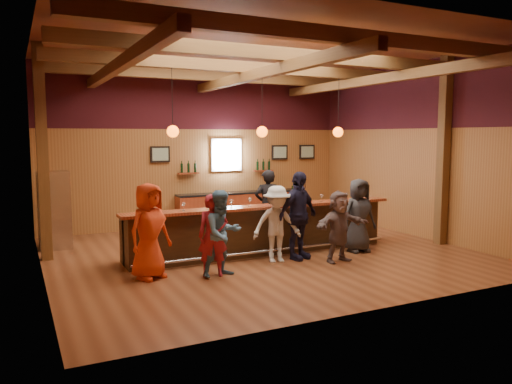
# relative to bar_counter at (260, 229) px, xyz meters

# --- Properties ---
(room) EXTENTS (9.04, 9.00, 4.52)m
(room) POSITION_rel_bar_counter_xyz_m (-0.02, -0.09, 2.69)
(room) COLOR brown
(room) RESTS_ON ground
(bar_counter) EXTENTS (6.30, 1.07, 1.11)m
(bar_counter) POSITION_rel_bar_counter_xyz_m (0.00, 0.00, 0.00)
(bar_counter) COLOR black
(bar_counter) RESTS_ON ground
(back_bar_cabinet) EXTENTS (4.00, 0.52, 0.95)m
(back_bar_cabinet) POSITION_rel_bar_counter_xyz_m (1.18, 3.57, -0.05)
(back_bar_cabinet) COLOR maroon
(back_bar_cabinet) RESTS_ON ground
(window) EXTENTS (0.95, 0.09, 0.95)m
(window) POSITION_rel_bar_counter_xyz_m (0.78, 3.80, 1.53)
(window) COLOR silver
(window) RESTS_ON room
(framed_pictures) EXTENTS (5.35, 0.05, 0.45)m
(framed_pictures) POSITION_rel_bar_counter_xyz_m (1.65, 3.79, 1.58)
(framed_pictures) COLOR black
(framed_pictures) RESTS_ON room
(wine_shelves) EXTENTS (3.00, 0.18, 0.30)m
(wine_shelves) POSITION_rel_bar_counter_xyz_m (0.78, 3.73, 1.10)
(wine_shelves) COLOR maroon
(wine_shelves) RESTS_ON room
(pendant_lights) EXTENTS (4.24, 0.24, 1.37)m
(pendant_lights) POSITION_rel_bar_counter_xyz_m (-0.02, -0.15, 2.19)
(pendant_lights) COLOR black
(pendant_lights) RESTS_ON room
(stainless_fridge) EXTENTS (0.70, 0.70, 1.80)m
(stainless_fridge) POSITION_rel_bar_counter_xyz_m (-4.12, 2.45, 0.38)
(stainless_fridge) COLOR silver
(stainless_fridge) RESTS_ON ground
(customer_orange) EXTENTS (1.02, 0.88, 1.77)m
(customer_orange) POSITION_rel_bar_counter_xyz_m (-2.75, -0.99, 0.36)
(customer_orange) COLOR red
(customer_orange) RESTS_ON ground
(customer_redvest) EXTENTS (0.64, 0.50, 1.54)m
(customer_redvest) POSITION_rel_bar_counter_xyz_m (-1.64, -1.35, 0.25)
(customer_redvest) COLOR maroon
(customer_redvest) RESTS_ON ground
(customer_denim) EXTENTS (0.88, 0.75, 1.62)m
(customer_denim) POSITION_rel_bar_counter_xyz_m (-1.49, -1.44, 0.29)
(customer_denim) COLOR #466F8C
(customer_denim) RESTS_ON ground
(customer_white) EXTENTS (1.11, 0.76, 1.59)m
(customer_white) POSITION_rel_bar_counter_xyz_m (-0.08, -0.96, 0.27)
(customer_white) COLOR beige
(customer_white) RESTS_ON ground
(customer_navy) EXTENTS (1.19, 0.78, 1.87)m
(customer_navy) POSITION_rel_bar_counter_xyz_m (0.44, -0.94, 0.41)
(customer_navy) COLOR black
(customer_navy) RESTS_ON ground
(customer_brown) EXTENTS (1.43, 0.61, 1.49)m
(customer_brown) POSITION_rel_bar_counter_xyz_m (1.09, -1.50, 0.22)
(customer_brown) COLOR #665351
(customer_brown) RESTS_ON ground
(customer_dark) EXTENTS (0.84, 0.57, 1.66)m
(customer_dark) POSITION_rel_bar_counter_xyz_m (2.03, -0.94, 0.31)
(customer_dark) COLOR #272729
(customer_dark) RESTS_ON ground
(bartender) EXTENTS (0.73, 0.56, 1.78)m
(bartender) POSITION_rel_bar_counter_xyz_m (0.71, 0.99, 0.37)
(bartender) COLOR black
(bartender) RESTS_ON ground
(ice_bucket) EXTENTS (0.22, 0.22, 0.24)m
(ice_bucket) POSITION_rel_bar_counter_xyz_m (0.38, -0.33, 0.71)
(ice_bucket) COLOR brown
(ice_bucket) RESTS_ON bar_counter
(bottle_a) EXTENTS (0.08, 0.08, 0.38)m
(bottle_a) POSITION_rel_bar_counter_xyz_m (0.74, -0.17, 0.74)
(bottle_a) COLOR black
(bottle_a) RESTS_ON bar_counter
(bottle_b) EXTENTS (0.08, 0.08, 0.38)m
(bottle_b) POSITION_rel_bar_counter_xyz_m (0.89, -0.19, 0.74)
(bottle_b) COLOR black
(bottle_b) RESTS_ON bar_counter
(glass_a) EXTENTS (0.08, 0.08, 0.18)m
(glass_a) POSITION_rel_bar_counter_xyz_m (-2.61, -0.26, 0.72)
(glass_a) COLOR silver
(glass_a) RESTS_ON bar_counter
(glass_b) EXTENTS (0.08, 0.08, 0.17)m
(glass_b) POSITION_rel_bar_counter_xyz_m (-1.87, -0.30, 0.71)
(glass_b) COLOR silver
(glass_b) RESTS_ON bar_counter
(glass_c) EXTENTS (0.09, 0.09, 0.19)m
(glass_c) POSITION_rel_bar_counter_xyz_m (-1.34, -0.36, 0.73)
(glass_c) COLOR silver
(glass_c) RESTS_ON bar_counter
(glass_d) EXTENTS (0.08, 0.08, 0.18)m
(glass_d) POSITION_rel_bar_counter_xyz_m (-0.86, -0.39, 0.72)
(glass_d) COLOR silver
(glass_d) RESTS_ON bar_counter
(glass_e) EXTENTS (0.09, 0.09, 0.19)m
(glass_e) POSITION_rel_bar_counter_xyz_m (-0.40, -0.34, 0.72)
(glass_e) COLOR silver
(glass_e) RESTS_ON bar_counter
(glass_f) EXTENTS (0.09, 0.09, 0.20)m
(glass_f) POSITION_rel_bar_counter_xyz_m (0.74, -0.34, 0.73)
(glass_f) COLOR silver
(glass_f) RESTS_ON bar_counter
(glass_g) EXTENTS (0.07, 0.07, 0.17)m
(glass_g) POSITION_rel_bar_counter_xyz_m (1.44, -0.31, 0.71)
(glass_g) COLOR silver
(glass_g) RESTS_ON bar_counter
(glass_h) EXTENTS (0.08, 0.08, 0.17)m
(glass_h) POSITION_rel_bar_counter_xyz_m (2.15, -0.32, 0.71)
(glass_h) COLOR silver
(glass_h) RESTS_ON bar_counter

